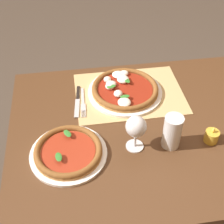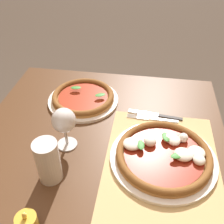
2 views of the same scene
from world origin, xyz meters
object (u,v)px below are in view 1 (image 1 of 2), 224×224
Objects in this scene: pizza_far at (68,152)px; knife at (77,101)px; votive_candle at (211,137)px; fork at (83,102)px; pizza_near at (124,89)px; wine_glass at (136,128)px; pint_glass at (172,132)px.

pizza_far is 0.31m from knife.
fork is at bearing -31.94° from votive_candle.
pizza_far is at bearing 74.94° from fork.
fork is at bearing 12.49° from pizza_near.
pizza_far is at bearing 0.85° from wine_glass.
wine_glass is at bearing 86.77° from pizza_near.
wine_glass is 0.38m from knife.
pizza_far is 0.57m from votive_candle.
wine_glass reaches higher than pizza_far.
votive_candle is (-0.49, 0.30, 0.02)m from fork.
pint_glass is (-0.40, 0.01, 0.05)m from pizza_far.
wine_glass is 0.15m from pint_glass.
pint_glass is 0.67× the size of knife.
votive_candle is at bearing 178.25° from pint_glass.
pint_glass is at bearing -1.75° from votive_candle.
pint_glass is (-0.12, 0.34, 0.05)m from pizza_near.
votive_candle is (-0.17, 0.01, -0.05)m from pint_glass.
wine_glass reaches higher than fork.
pint_glass is 0.47m from knife.
wine_glass is (-0.26, -0.00, 0.09)m from pizza_far.
wine_glass is at bearing -3.91° from pint_glass.
wine_glass is 0.72× the size of knife.
pint_glass is at bearing 138.08° from knife.
pint_glass is 0.72× the size of fork.
knife is at bearing -41.92° from pint_glass.
pizza_near is 0.20m from fork.
fork is (-0.08, -0.29, -0.01)m from pizza_far.
pizza_far is at bearing 50.48° from pizza_near.
knife is 2.99× the size of votive_candle.
wine_glass is at bearing -2.74° from votive_candle.
fork is (0.32, -0.30, -0.06)m from pint_glass.
pint_glass is (-0.14, 0.01, -0.04)m from wine_glass.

